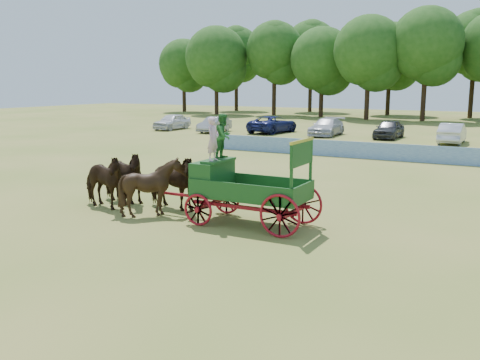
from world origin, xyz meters
name	(u,v)px	position (x,y,z in m)	size (l,w,h in m)	color
ground	(298,235)	(0.00, 0.00, 0.00)	(160.00, 160.00, 0.00)	olive
horse_lead_left	(102,181)	(-7.99, -0.12, 1.05)	(1.14, 2.49, 2.10)	#311E0D
horse_lead_right	(121,177)	(-7.99, 0.98, 1.05)	(1.14, 2.49, 2.10)	#311E0D
horse_wheel_left	(152,187)	(-5.59, -0.12, 1.05)	(1.70, 1.91, 2.11)	#311E0D
horse_wheel_right	(171,182)	(-5.59, 0.98, 1.05)	(1.14, 2.49, 2.10)	#311E0D
farm_dray	(232,176)	(-2.62, 0.46, 1.62)	(6.00, 2.00, 3.70)	#A31015
sponsor_banner	(396,152)	(-1.00, 18.00, 0.53)	(26.00, 0.08, 1.05)	#1B5097
parked_cars	(401,131)	(-3.37, 30.46, 0.78)	(47.80, 7.47, 1.62)	silver
treeline	(427,49)	(-6.60, 59.03, 9.03)	(89.21, 22.62, 14.51)	#382314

